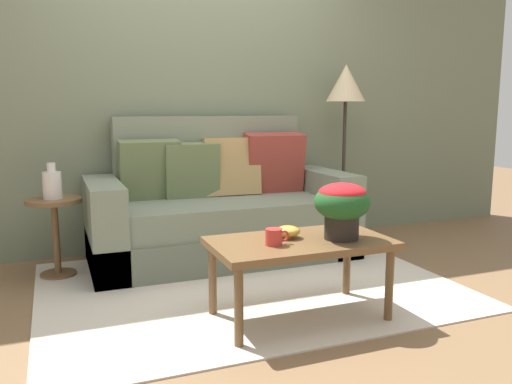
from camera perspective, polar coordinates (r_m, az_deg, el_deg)
name	(u,v)px	position (r m, az deg, el deg)	size (l,w,h in m)	color
ground_plane	(249,287)	(3.38, -0.81, -10.42)	(14.00, 14.00, 0.00)	brown
wall_back	(196,68)	(4.34, -6.66, 13.38)	(6.40, 0.12, 2.91)	slate
area_rug	(247,285)	(3.40, -0.98, -10.20)	(2.56, 1.94, 0.01)	beige
couch	(220,212)	(3.98, -3.93, -2.22)	(1.95, 0.87, 1.07)	#626B59
coffee_table	(300,249)	(2.80, 4.87, -6.24)	(0.96, 0.53, 0.44)	brown
side_table	(55,223)	(3.74, -21.21, -3.18)	(0.36, 0.36, 0.54)	brown
floor_lamp	(345,99)	(4.50, 9.81, 10.03)	(0.33, 0.33, 1.50)	#2D2823
potted_plant	(342,204)	(2.79, 9.45, -1.30)	(0.30, 0.30, 0.30)	black
coffee_mug	(274,237)	(2.66, 2.04, -4.95)	(0.13, 0.09, 0.09)	red
snack_bowl	(288,231)	(2.81, 3.53, -4.34)	(0.13, 0.13, 0.07)	gold
table_vase	(52,184)	(3.69, -21.51, 0.80)	(0.12, 0.12, 0.24)	silver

